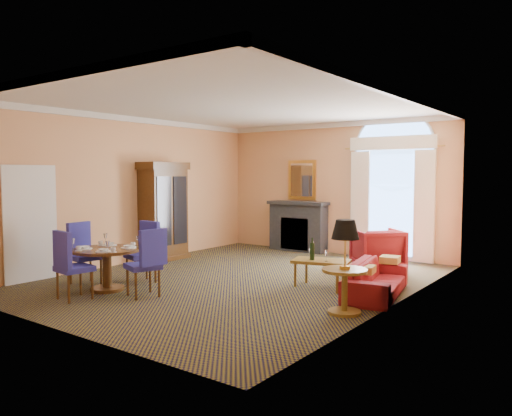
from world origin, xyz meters
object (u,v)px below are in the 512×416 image
Objects in this scene: sofa at (376,279)px; armchair at (377,249)px; armoire at (163,213)px; coffee_table at (320,262)px; dining_table at (107,259)px; side_table at (345,255)px.

armchair is at bearing 10.85° from sofa.
armchair reaches higher than sofa.
armoire is 2.08× the size of coffee_table.
dining_table is 0.87× the size of side_table.
coffee_table is at bearing -5.25° from armoire.
armoire is at bearing 159.56° from coffee_table.
armoire reaches higher than dining_table.
coffee_table is at bearing 39.14° from dining_table.
armoire is 5.56m from side_table.
armoire reaches higher than armchair.
dining_table is at bearing 12.47° from armchair.
sofa is at bearing 68.79° from armchair.
dining_table is 3.62m from coffee_table.
side_table is (0.87, -3.27, 0.41)m from armchair.
dining_table is 1.21× the size of armchair.
armchair is at bearing 104.89° from side_table.
armchair is at bearing 20.72° from armoire.
dining_table is 1.06× the size of coffee_table.
armoire is 4.80m from armchair.
side_table is (3.85, 1.09, 0.30)m from dining_table.
dining_table is at bearing -61.20° from armoire.
armoire is at bearing 163.41° from side_table.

